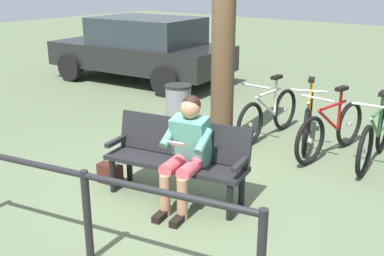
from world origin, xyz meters
name	(u,v)px	position (x,y,z in m)	size (l,w,h in m)	color
ground_plane	(183,193)	(0.00, 0.00, 0.00)	(40.00, 40.00, 0.00)	#566647
bench	(178,154)	(0.01, 0.08, 0.51)	(1.66, 0.80, 0.87)	black
person_reading	(187,148)	(-0.21, 0.20, 0.66)	(0.54, 0.82, 1.20)	#4C8C7A
handbag	(110,174)	(0.85, 0.34, 0.12)	(0.30, 0.14, 0.24)	#3F1E14
tree_trunk	(224,4)	(0.48, -1.44, 2.01)	(0.32, 0.32, 4.02)	#4C3823
litter_bin	(179,114)	(1.12, -1.26, 0.44)	(0.39, 0.39, 0.88)	slate
bicycle_purple	(375,137)	(-1.39, -2.26, 0.36)	(0.48, 1.68, 0.94)	black
bicycle_red	(331,130)	(-0.83, -2.18, 0.36)	(0.48, 1.67, 0.94)	black
bicycle_green	(308,119)	(-0.36, -2.46, 0.36)	(0.72, 1.58, 0.94)	black
bicycle_silver	(269,115)	(0.20, -2.28, 0.36)	(0.48, 1.68, 0.94)	black
railing_fence	(86,199)	(-0.19, 1.51, 0.59)	(3.05, 0.76, 0.85)	black
parked_car	(143,48)	(4.46, -3.94, 0.77)	(4.37, 2.36, 1.47)	black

